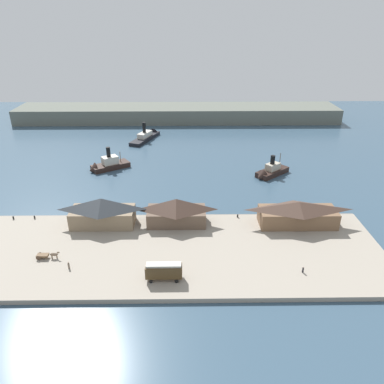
# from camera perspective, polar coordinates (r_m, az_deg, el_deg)

# --- Properties ---
(ground_plane) EXTENTS (320.00, 320.00, 0.00)m
(ground_plane) POSITION_cam_1_polar(r_m,az_deg,el_deg) (115.09, -3.30, -3.13)
(ground_plane) COLOR #385166
(quay_promenade) EXTENTS (110.00, 36.00, 1.20)m
(quay_promenade) POSITION_cam_1_polar(r_m,az_deg,el_deg) (96.07, -3.82, -9.15)
(quay_promenade) COLOR #9E9384
(quay_promenade) RESTS_ON ground
(seawall_edge) EXTENTS (110.00, 0.80, 1.00)m
(seawall_edge) POSITION_cam_1_polar(r_m,az_deg,el_deg) (111.70, -3.38, -3.80)
(seawall_edge) COLOR gray
(seawall_edge) RESTS_ON ground
(ferry_shed_customs_shed) EXTENTS (17.93, 8.08, 8.28)m
(ferry_shed_customs_shed) POSITION_cam_1_polar(r_m,az_deg,el_deg) (107.10, -13.57, -2.92)
(ferry_shed_customs_shed) COLOR #847056
(ferry_shed_customs_shed) RESTS_ON quay_promenade
(ferry_shed_west_terminal) EXTENTS (16.74, 8.22, 7.69)m
(ferry_shed_west_terminal) POSITION_cam_1_polar(r_m,az_deg,el_deg) (105.13, -2.41, -2.92)
(ferry_shed_west_terminal) COLOR brown
(ferry_shed_west_terminal) RESTS_ON quay_promenade
(ferry_shed_central_terminal) EXTENTS (21.85, 8.18, 7.10)m
(ferry_shed_central_terminal) POSITION_cam_1_polar(r_m,az_deg,el_deg) (108.70, 15.92, -3.13)
(ferry_shed_central_terminal) COLOR brown
(ferry_shed_central_terminal) RESTS_ON quay_promenade
(street_tram) EXTENTS (8.18, 2.80, 4.21)m
(street_tram) POSITION_cam_1_polar(r_m,az_deg,el_deg) (85.02, -4.34, -11.87)
(street_tram) COLOR #4C381E
(street_tram) RESTS_ON quay_promenade
(horse_cart) EXTENTS (5.67, 1.62, 1.87)m
(horse_cart) POSITION_cam_1_polar(r_m,az_deg,el_deg) (98.74, -21.35, -8.98)
(horse_cart) COLOR brown
(horse_cart) RESTS_ON quay_promenade
(pedestrian_near_east_shed) EXTENTS (0.44, 0.44, 1.76)m
(pedestrian_near_east_shed) POSITION_cam_1_polar(r_m,az_deg,el_deg) (93.58, -18.37, -10.63)
(pedestrian_near_east_shed) COLOR #6B5B4C
(pedestrian_near_east_shed) RESTS_ON quay_promenade
(pedestrian_walking_east) EXTENTS (0.39, 0.39, 1.57)m
(pedestrian_walking_east) POSITION_cam_1_polar(r_m,az_deg,el_deg) (91.47, 16.64, -11.36)
(pedestrian_walking_east) COLOR #232328
(pedestrian_walking_east) RESTS_ON quay_promenade
(mooring_post_center_east) EXTENTS (0.44, 0.44, 0.90)m
(mooring_post_center_east) POSITION_cam_1_polar(r_m,az_deg,el_deg) (120.60, -25.70, -3.55)
(mooring_post_center_east) COLOR black
(mooring_post_center_east) RESTS_ON quay_promenade
(mooring_post_west) EXTENTS (0.44, 0.44, 0.90)m
(mooring_post_west) POSITION_cam_1_polar(r_m,az_deg,el_deg) (110.43, 7.00, -3.65)
(mooring_post_west) COLOR black
(mooring_post_west) RESTS_ON quay_promenade
(mooring_post_center_west) EXTENTS (0.44, 0.44, 0.90)m
(mooring_post_center_west) POSITION_cam_1_polar(r_m,az_deg,el_deg) (118.37, -22.98, -3.55)
(mooring_post_center_west) COLOR black
(mooring_post_center_west) RESTS_ON quay_promenade
(ferry_moored_east) EXTENTS (16.34, 13.22, 10.48)m
(ferry_moored_east) POSITION_cam_1_polar(r_m,az_deg,el_deg) (149.89, -12.97, 4.02)
(ferry_moored_east) COLOR black
(ferry_moored_east) RESTS_ON ground
(ferry_moored_west) EXTENTS (13.71, 24.17, 10.37)m
(ferry_moored_west) POSITION_cam_1_polar(r_m,az_deg,el_deg) (185.34, -6.83, 8.56)
(ferry_moored_west) COLOR black
(ferry_moored_west) RESTS_ON ground
(ferry_outer_harbor) EXTENTS (14.93, 13.89, 9.18)m
(ferry_outer_harbor) POSITION_cam_1_polar(r_m,az_deg,el_deg) (143.34, 11.82, 3.06)
(ferry_outer_harbor) COLOR black
(ferry_outer_harbor) RESTS_ON ground
(far_headland) EXTENTS (180.00, 24.00, 8.00)m
(far_headland) POSITION_cam_1_polar(r_m,az_deg,el_deg) (216.99, -2.19, 11.96)
(far_headland) COLOR #60665B
(far_headland) RESTS_ON ground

